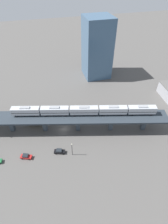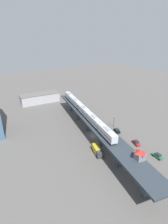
{
  "view_description": "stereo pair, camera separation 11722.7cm",
  "coord_description": "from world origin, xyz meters",
  "px_view_note": "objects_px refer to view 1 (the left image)",
  "views": [
    {
      "loc": [
        55.8,
        -5.58,
        59.98
      ],
      "look_at": [
        0.96,
        9.37,
        9.46
      ],
      "focal_mm": 28.0,
      "sensor_mm": 36.0,
      "label": 1
    },
    {
      "loc": [
        -47.59,
        -58.66,
        44.66
      ],
      "look_at": [
        0.96,
        9.37,
        9.46
      ],
      "focal_mm": 28.0,
      "sensor_mm": 36.0,
      "label": 2
    }
  ],
  "objects_px": {
    "street_lamp": "(72,148)",
    "subway_train": "(84,110)",
    "delivery_truck": "(35,120)",
    "street_car_black": "(59,151)",
    "street_car_red": "(26,156)",
    "office_tower": "(97,48)"
  },
  "relations": [
    {
      "from": "subway_train",
      "to": "delivery_truck",
      "type": "bearing_deg",
      "value": -112.09
    },
    {
      "from": "street_car_red",
      "to": "delivery_truck",
      "type": "relative_size",
      "value": 0.63
    },
    {
      "from": "street_car_black",
      "to": "office_tower",
      "type": "height_order",
      "value": "office_tower"
    },
    {
      "from": "delivery_truck",
      "to": "street_lamp",
      "type": "distance_m",
      "value": 26.14
    },
    {
      "from": "subway_train",
      "to": "street_lamp",
      "type": "bearing_deg",
      "value": -32.15
    },
    {
      "from": "office_tower",
      "to": "subway_train",
      "type": "bearing_deg",
      "value": -24.52
    },
    {
      "from": "street_car_red",
      "to": "street_lamp",
      "type": "distance_m",
      "value": 18.63
    },
    {
      "from": "subway_train",
      "to": "street_car_red",
      "type": "distance_m",
      "value": 30.11
    },
    {
      "from": "subway_train",
      "to": "street_lamp",
      "type": "distance_m",
      "value": 17.36
    },
    {
      "from": "street_car_red",
      "to": "office_tower",
      "type": "distance_m",
      "value": 75.1
    },
    {
      "from": "street_car_black",
      "to": "street_car_red",
      "type": "bearing_deg",
      "value": -94.61
    },
    {
      "from": "subway_train",
      "to": "street_car_black",
      "type": "distance_m",
      "value": 20.03
    },
    {
      "from": "street_car_black",
      "to": "office_tower",
      "type": "xyz_separation_m",
      "value": [
        -56.79,
        34.18,
        17.06
      ]
    },
    {
      "from": "subway_train",
      "to": "street_car_red",
      "type": "relative_size",
      "value": 12.87
    },
    {
      "from": "street_lamp",
      "to": "office_tower",
      "type": "bearing_deg",
      "value": 153.62
    },
    {
      "from": "subway_train",
      "to": "office_tower",
      "type": "distance_m",
      "value": 50.51
    },
    {
      "from": "street_car_red",
      "to": "street_lamp",
      "type": "height_order",
      "value": "street_lamp"
    },
    {
      "from": "subway_train",
      "to": "street_lamp",
      "type": "height_order",
      "value": "subway_train"
    },
    {
      "from": "delivery_truck",
      "to": "office_tower",
      "type": "relative_size",
      "value": 0.21
    },
    {
      "from": "street_car_black",
      "to": "street_car_red",
      "type": "xyz_separation_m",
      "value": [
        -1.06,
        -13.18,
        0.0
      ]
    },
    {
      "from": "street_car_black",
      "to": "delivery_truck",
      "type": "xyz_separation_m",
      "value": [
        -20.17,
        -8.27,
        0.82
      ]
    },
    {
      "from": "street_lamp",
      "to": "subway_train",
      "type": "bearing_deg",
      "value": 147.85
    }
  ]
}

